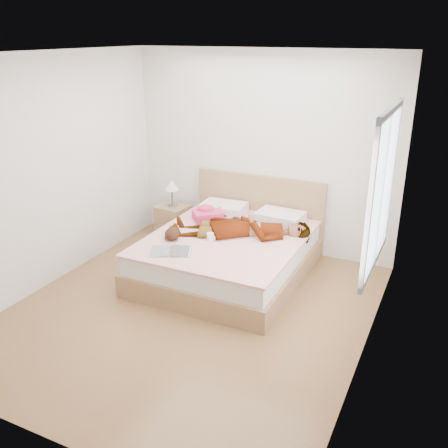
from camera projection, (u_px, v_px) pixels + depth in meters
name	position (u px, v px, depth m)	size (l,w,h in m)	color
ground	(189.00, 311.00, 5.30)	(4.00, 4.00, 0.00)	#54351A
woman	(243.00, 224.00, 5.96)	(0.62, 1.65, 0.23)	white
hair	(217.00, 212.00, 6.60)	(0.40, 0.49, 0.07)	black
phone	(220.00, 204.00, 6.48)	(0.04, 0.09, 0.01)	silver
room_shell	(382.00, 191.00, 4.30)	(4.00, 4.00, 4.00)	white
bed	(231.00, 251.00, 6.07)	(1.80, 2.08, 1.00)	olive
towel	(207.00, 214.00, 6.41)	(0.47, 0.46, 0.19)	#DA3B61
magazine	(170.00, 251.00, 5.48)	(0.56, 0.48, 0.03)	silver
coffee_mug	(210.00, 237.00, 5.77)	(0.13, 0.10, 0.09)	white
plush_toy	(172.00, 233.00, 5.81)	(0.22, 0.28, 0.14)	black
nightstand	(173.00, 220.00, 7.06)	(0.45, 0.41, 0.87)	brown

